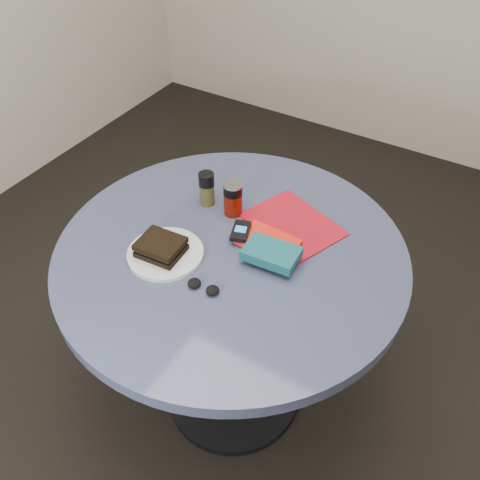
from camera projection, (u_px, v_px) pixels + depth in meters
The scene contains 11 objects.
ground at pixel (233, 395), 2.01m from camera, with size 4.00×4.00×0.00m, color black.
table at pixel (232, 289), 1.62m from camera, with size 1.00×1.00×0.75m.
plate at pixel (165, 254), 1.49m from camera, with size 0.21×0.21×0.01m, color silver.
sandwich at pixel (161, 247), 1.46m from camera, with size 0.13×0.11×0.04m.
soda_can at pixel (233, 199), 1.59m from camera, with size 0.06×0.06×0.11m.
pepper_grinder at pixel (207, 188), 1.63m from camera, with size 0.06×0.06×0.11m.
magazine at pixel (293, 224), 1.59m from camera, with size 0.27×0.20×0.00m, color maroon.
red_book at pixel (268, 242), 1.51m from camera, with size 0.16×0.11×0.01m, color red.
novel at pixel (271, 253), 1.45m from camera, with size 0.15×0.10×0.03m, color #114855.
mp3_player at pixel (241, 231), 1.53m from camera, with size 0.07×0.09×0.02m.
headphones at pixel (203, 287), 1.39m from camera, with size 0.09×0.04×0.02m.
Camera 1 is at (0.59, -0.93, 1.78)m, focal length 40.00 mm.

